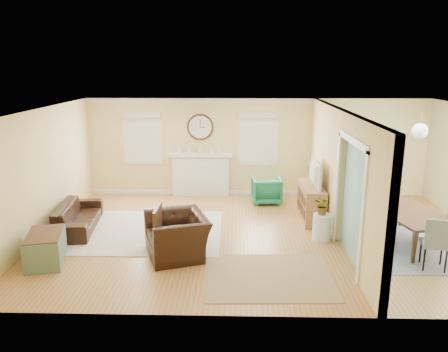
{
  "coord_description": "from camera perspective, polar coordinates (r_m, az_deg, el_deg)",
  "views": [
    {
      "loc": [
        -0.56,
        -8.49,
        3.45
      ],
      "look_at": [
        -0.8,
        0.3,
        1.2
      ],
      "focal_mm": 35.0,
      "sensor_mm": 36.0,
      "label": 1
    }
  ],
  "objects": [
    {
      "name": "window_left",
      "position": [
        11.84,
        -10.64,
        5.41
      ],
      "size": [
        1.05,
        0.13,
        1.42
      ],
      "color": "white",
      "rests_on": "wall_back"
    },
    {
      "name": "dining_chair_e",
      "position": [
        9.53,
        26.45,
        -4.95
      ],
      "size": [
        0.48,
        0.48,
        0.93
      ],
      "color": "slate",
      "rests_on": "floor"
    },
    {
      "name": "wall_back",
      "position": [
        11.7,
        4.29,
        3.72
      ],
      "size": [
        9.0,
        0.02,
        2.6
      ],
      "primitive_type": "cube",
      "color": "#E1C571",
      "rests_on": "ground"
    },
    {
      "name": "tv",
      "position": [
        9.98,
        11.4,
        0.4
      ],
      "size": [
        0.14,
        1.02,
        0.58
      ],
      "primitive_type": "imported",
      "rotation": [
        0.0,
        0.0,
        1.57
      ],
      "color": "black",
      "rests_on": "credenza"
    },
    {
      "name": "window_right",
      "position": [
        11.59,
        4.58,
        5.42
      ],
      "size": [
        1.05,
        0.13,
        1.42
      ],
      "color": "white",
      "rests_on": "wall_back"
    },
    {
      "name": "wall_left",
      "position": [
        9.6,
        -22.72,
        0.28
      ],
      "size": [
        0.02,
        6.0,
        2.6
      ],
      "primitive_type": "cube",
      "color": "#E1C571",
      "rests_on": "ground"
    },
    {
      "name": "fireplace",
      "position": [
        11.75,
        -3.07,
        0.29
      ],
      "size": [
        1.7,
        0.3,
        1.17
      ],
      "color": "white",
      "rests_on": "ground"
    },
    {
      "name": "trunk",
      "position": [
        8.49,
        -22.27,
        -8.72
      ],
      "size": [
        0.81,
        1.08,
        0.56
      ],
      "color": "slate",
      "rests_on": "floor"
    },
    {
      "name": "eames_chair",
      "position": [
        8.17,
        -6.12,
        -7.72
      ],
      "size": [
        1.39,
        1.48,
        0.78
      ],
      "primitive_type": "imported",
      "rotation": [
        0.0,
        0.0,
        -1.22
      ],
      "color": "black",
      "rests_on": "floor"
    },
    {
      "name": "dining_chair_n",
      "position": [
        10.38,
        21.06,
        -2.47
      ],
      "size": [
        0.53,
        0.53,
        1.04
      ],
      "color": "slate",
      "rests_on": "floor"
    },
    {
      "name": "dining_chair_w",
      "position": [
        9.07,
        19.94,
        -5.23
      ],
      "size": [
        0.48,
        0.48,
        0.93
      ],
      "color": "white",
      "rests_on": "floor"
    },
    {
      "name": "garden_stool",
      "position": [
        9.07,
        12.65,
        -6.53
      ],
      "size": [
        0.37,
        0.37,
        0.54
      ],
      "primitive_type": "cylinder",
      "color": "white",
      "rests_on": "floor"
    },
    {
      "name": "pendant",
      "position": [
        9.29,
        24.2,
        5.38
      ],
      "size": [
        0.3,
        0.3,
        0.55
      ],
      "color": "gold",
      "rests_on": "ceiling"
    },
    {
      "name": "rug_grey",
      "position": [
        9.53,
        22.8,
        -8.01
      ],
      "size": [
        2.26,
        2.83,
        0.01
      ],
      "primitive_type": "cube",
      "color": "slate",
      "rests_on": "floor"
    },
    {
      "name": "rug_cream",
      "position": [
        9.5,
        -9.47,
        -7.1
      ],
      "size": [
        2.98,
        2.59,
        0.02
      ],
      "primitive_type": "cube",
      "rotation": [
        0.0,
        0.0,
        0.01
      ],
      "color": "beige",
      "rests_on": "floor"
    },
    {
      "name": "wall_front",
      "position": [
        5.92,
        6.94,
        -7.04
      ],
      "size": [
        9.0,
        0.02,
        2.6
      ],
      "primitive_type": "cube",
      "color": "#E1C571",
      "rests_on": "ground"
    },
    {
      "name": "dining_chair_s",
      "position": [
        8.38,
        25.87,
        -7.31
      ],
      "size": [
        0.5,
        0.5,
        0.95
      ],
      "color": "slate",
      "rests_on": "floor"
    },
    {
      "name": "ceiling",
      "position": [
        8.55,
        5.38,
        8.59
      ],
      "size": [
        9.0,
        6.0,
        0.02
      ],
      "primitive_type": "cube",
      "color": "white",
      "rests_on": "wall_back"
    },
    {
      "name": "sofa",
      "position": [
        9.94,
        -18.55,
        -5.02
      ],
      "size": [
        0.98,
        1.99,
        0.56
      ],
      "primitive_type": "imported",
      "rotation": [
        0.0,
        0.0,
        1.7
      ],
      "color": "black",
      "rests_on": "floor"
    },
    {
      "name": "rug_jute",
      "position": [
        7.54,
        5.83,
        -12.91
      ],
      "size": [
        2.16,
        1.79,
        0.01
      ],
      "primitive_type": "cube",
      "rotation": [
        0.0,
        0.0,
        0.03
      ],
      "color": "#A18661",
      "rests_on": "floor"
    },
    {
      "name": "credenza",
      "position": [
        10.17,
        11.31,
        -3.39
      ],
      "size": [
        0.46,
        1.36,
        0.8
      ],
      "color": "#AA804D",
      "rests_on": "floor"
    },
    {
      "name": "potted_plant",
      "position": [
        8.92,
        12.81,
        -3.81
      ],
      "size": [
        0.43,
        0.44,
        0.37
      ],
      "primitive_type": "imported",
      "rotation": [
        0.0,
        0.0,
        5.36
      ],
      "color": "#337F33",
      "rests_on": "garden_stool"
    },
    {
      "name": "wall_clock",
      "position": [
        11.6,
        -3.12,
        6.41
      ],
      "size": [
        0.7,
        0.07,
        0.7
      ],
      "color": "#4E2A1C",
      "rests_on": "wall_back"
    },
    {
      "name": "floor",
      "position": [
        9.18,
        4.99,
        -7.78
      ],
      "size": [
        9.0,
        9.0,
        0.0
      ],
      "primitive_type": "plane",
      "color": "#AA6E33",
      "rests_on": "ground"
    },
    {
      "name": "green_chair",
      "position": [
        11.21,
        5.57,
        -1.84
      ],
      "size": [
        0.76,
        0.78,
        0.67
      ],
      "primitive_type": "imported",
      "rotation": [
        0.0,
        0.0,
        3.21
      ],
      "color": "#10703E",
      "rests_on": "floor"
    },
    {
      "name": "dining_table",
      "position": [
        9.42,
        22.99,
        -6.16
      ],
      "size": [
        1.47,
        2.09,
        0.67
      ],
      "primitive_type": "imported",
      "rotation": [
        0.0,
        0.0,
        1.81
      ],
      "color": "#4E2A1C",
      "rests_on": "floor"
    },
    {
      "name": "partition",
      "position": [
        9.25,
        14.47,
        0.82
      ],
      "size": [
        0.17,
        6.0,
        2.6
      ],
      "color": "#E1C571",
      "rests_on": "ground"
    }
  ]
}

